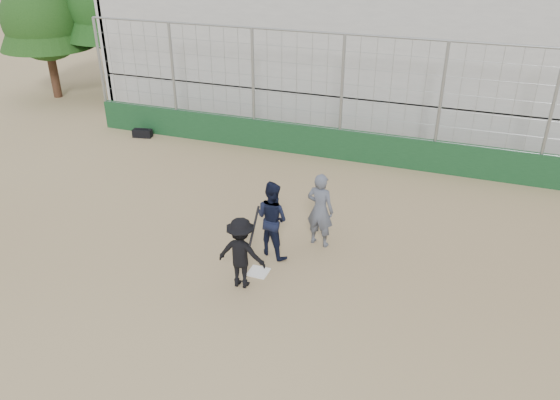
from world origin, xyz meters
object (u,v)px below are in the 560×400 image
(umpire, at_px, (320,213))
(equipment_bag, at_px, (142,133))
(batter_at_plate, at_px, (241,253))
(catcher_crouched, at_px, (272,231))

(umpire, distance_m, equipment_bag, 9.44)
(batter_at_plate, height_order, equipment_bag, batter_at_plate)
(catcher_crouched, xyz_separation_m, umpire, (0.91, 0.83, 0.21))
(equipment_bag, bearing_deg, umpire, -30.77)
(catcher_crouched, bearing_deg, umpire, 42.39)
(batter_at_plate, xyz_separation_m, umpire, (1.08, 2.17, 0.03))
(equipment_bag, bearing_deg, catcher_crouched, -38.16)
(catcher_crouched, distance_m, umpire, 1.24)
(batter_at_plate, xyz_separation_m, equipment_bag, (-7.01, 6.99, -0.66))
(catcher_crouched, distance_m, equipment_bag, 9.14)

